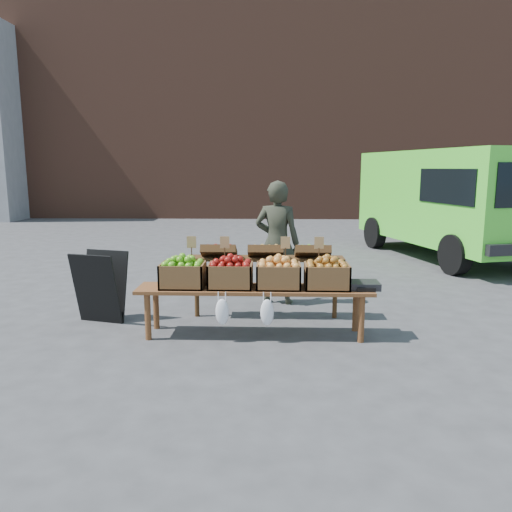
# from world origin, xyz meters

# --- Properties ---
(ground) EXTENTS (80.00, 80.00, 0.00)m
(ground) POSITION_xyz_m (0.00, 0.00, 0.00)
(ground) COLOR #404042
(brick_building) EXTENTS (24.00, 4.00, 10.00)m
(brick_building) POSITION_xyz_m (0.00, 15.00, 5.00)
(brick_building) COLOR brown
(brick_building) RESTS_ON ground
(delivery_van) EXTENTS (3.59, 5.53, 2.28)m
(delivery_van) POSITION_xyz_m (3.28, 4.95, 1.14)
(delivery_van) COLOR #4FDF34
(delivery_van) RESTS_ON ground
(vendor) EXTENTS (0.72, 0.55, 1.76)m
(vendor) POSITION_xyz_m (-0.52, 1.12, 0.88)
(vendor) COLOR #2C2E22
(vendor) RESTS_ON ground
(chalkboard_sign) EXTENTS (0.66, 0.47, 0.91)m
(chalkboard_sign) POSITION_xyz_m (-2.74, 0.13, 0.45)
(chalkboard_sign) COLOR black
(chalkboard_sign) RESTS_ON ground
(back_table) EXTENTS (2.10, 0.44, 1.04)m
(back_table) POSITION_xyz_m (-0.67, 0.40, 0.52)
(back_table) COLOR #3E2712
(back_table) RESTS_ON ground
(display_bench) EXTENTS (2.70, 0.56, 0.57)m
(display_bench) POSITION_xyz_m (-0.79, -0.32, 0.28)
(display_bench) COLOR brown
(display_bench) RESTS_ON ground
(crate_golden_apples) EXTENTS (0.50, 0.40, 0.28)m
(crate_golden_apples) POSITION_xyz_m (-1.61, -0.32, 0.71)
(crate_golden_apples) COLOR #398016
(crate_golden_apples) RESTS_ON display_bench
(crate_russet_pears) EXTENTS (0.50, 0.40, 0.28)m
(crate_russet_pears) POSITION_xyz_m (-1.06, -0.32, 0.71)
(crate_russet_pears) COLOR maroon
(crate_russet_pears) RESTS_ON display_bench
(crate_red_apples) EXTENTS (0.50, 0.40, 0.28)m
(crate_red_apples) POSITION_xyz_m (-0.51, -0.32, 0.71)
(crate_red_apples) COLOR gold
(crate_red_apples) RESTS_ON display_bench
(crate_green_apples) EXTENTS (0.50, 0.40, 0.28)m
(crate_green_apples) POSITION_xyz_m (0.04, -0.32, 0.71)
(crate_green_apples) COLOR #9C692D
(crate_green_apples) RESTS_ON display_bench
(weighing_scale) EXTENTS (0.34, 0.30, 0.08)m
(weighing_scale) POSITION_xyz_m (0.46, -0.32, 0.61)
(weighing_scale) COLOR black
(weighing_scale) RESTS_ON display_bench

